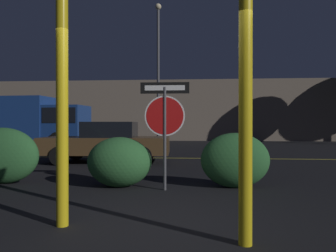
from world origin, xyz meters
The scene contains 12 objects.
ground_plane centered at (0.00, 0.00, 0.00)m, with size 260.00×260.00×0.00m, color black.
road_center_stripe centered at (0.00, 8.23, 0.00)m, with size 41.97×0.12×0.01m, color gold.
stop_sign centered at (-0.07, 2.25, 1.48)m, with size 0.96×0.06×2.11m.
yellow_pole_left centered at (-1.16, -0.09, 1.72)m, with size 0.15×0.15×3.45m, color yellow.
yellow_pole_right centered at (1.06, -0.57, 1.43)m, with size 0.15×0.15×2.86m, color yellow.
hedge_bush_1 centered at (-3.65, 2.67, 0.61)m, with size 1.62×0.70×1.22m, color #2D6633.
hedge_bush_2 centered at (-1.03, 2.51, 0.51)m, with size 1.33×0.97×1.03m, color #2D6633.
hedge_bush_3 centered at (1.34, 2.62, 0.56)m, with size 1.39×0.77×1.12m, color #2D6633.
passing_car_2 centered at (-2.41, 6.67, 0.68)m, with size 4.35×2.06×1.37m.
delivery_truck centered at (-8.83, 14.83, 1.57)m, with size 5.95×2.66×2.91m.
street_lamp centered at (-1.57, 14.53, 4.69)m, with size 0.36×0.36×8.19m.
building_backdrop centered at (-2.23, 23.04, 2.34)m, with size 32.39×4.41×4.69m, color #7A6B5B.
Camera 1 is at (0.52, -4.12, 1.30)m, focal length 35.00 mm.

